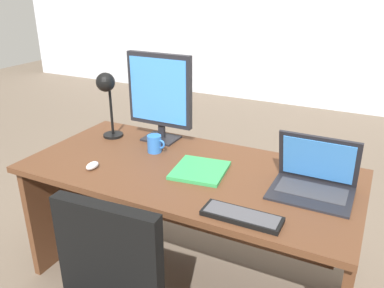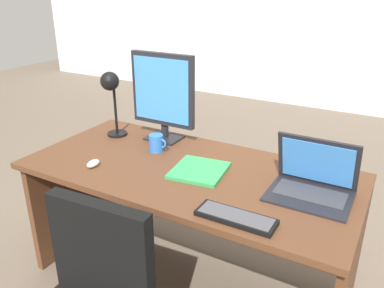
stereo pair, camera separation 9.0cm
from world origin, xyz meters
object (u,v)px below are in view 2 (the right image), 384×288
desk_lamp (111,90)px  book (199,170)px  laptop (314,177)px  mouse (93,164)px  monitor (163,93)px  coffee_mug (157,143)px  desk (193,200)px  keyboard (236,217)px

desk_lamp → book: desk_lamp is taller
laptop → mouse: bearing=-164.6°
monitor → desk_lamp: 0.31m
book → coffee_mug: 0.35m
mouse → book: 0.54m
laptop → mouse: 1.08m
laptop → desk_lamp: (-1.22, 0.10, 0.21)m
monitor → coffee_mug: (0.07, -0.18, -0.24)m
monitor → laptop: size_ratio=1.44×
book → coffee_mug: size_ratio=2.82×
desk → book: size_ratio=5.65×
keyboard → laptop: bearing=60.6°
coffee_mug → laptop: bearing=-2.5°
keyboard → mouse: bearing=174.0°
desk_lamp → book: (0.68, -0.18, -0.28)m
laptop → desk_lamp: bearing=175.2°
mouse → keyboard: bearing=-6.0°
monitor → coffee_mug: bearing=-69.5°
desk → keyboard: (0.40, -0.36, 0.23)m
desk_lamp → book: size_ratio=1.34×
laptop → book: size_ratio=1.19×
monitor → book: (0.40, -0.29, -0.28)m
monitor → desk: bearing=-34.8°
laptop → monitor: bearing=167.1°
keyboard → book: 0.44m
coffee_mug → desk_lamp: bearing=169.7°
keyboard → desk_lamp: (-1.01, 0.47, 0.28)m
mouse → coffee_mug: coffee_mug is taller
laptop → keyboard: (-0.21, -0.37, -0.07)m
laptop → desk_lamp: 1.24m
desk_lamp → monitor: bearing=21.1°
keyboard → book: keyboard is taller
mouse → desk_lamp: 0.51m
laptop → book: laptop is taller
keyboard → coffee_mug: (-0.66, 0.41, 0.04)m
laptop → mouse: laptop is taller
desk → book: book is taller
monitor → coffee_mug: size_ratio=4.85×
mouse → book: (0.50, 0.21, -0.01)m
laptop → book: (-0.54, -0.07, -0.07)m
desk → desk_lamp: size_ratio=4.23×
desk_lamp → coffee_mug: 0.43m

